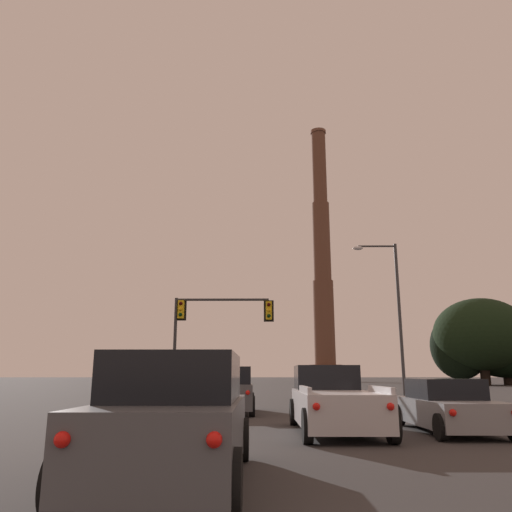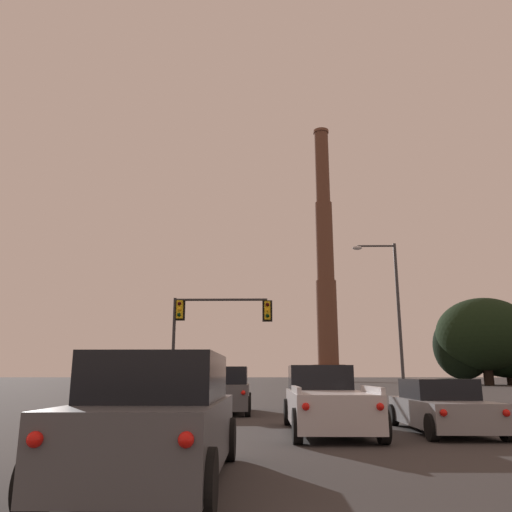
{
  "view_description": "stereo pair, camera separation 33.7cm",
  "coord_description": "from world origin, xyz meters",
  "px_view_note": "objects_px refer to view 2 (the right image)",
  "views": [
    {
      "loc": [
        -1.87,
        -1.72,
        1.54
      ],
      "look_at": [
        -2.12,
        36.44,
        10.64
      ],
      "focal_mm": 35.0,
      "sensor_mm": 36.0,
      "label": 1
    },
    {
      "loc": [
        -1.54,
        -1.71,
        1.54
      ],
      "look_at": [
        -2.12,
        36.44,
        10.64
      ],
      "focal_mm": 35.0,
      "sensor_mm": 36.0,
      "label": 2
    }
  ],
  "objects_px": {
    "sedan_right_lane_second": "(441,407)",
    "suv_left_lane_front": "(226,390)",
    "suv_left_lane_third": "(159,419)",
    "smokestack": "(326,276)",
    "pickup_truck_center_lane_second": "(326,402)",
    "street_lamp": "(392,304)",
    "traffic_light_overhead_left": "(207,322)"
  },
  "relations": [
    {
      "from": "traffic_light_overhead_left",
      "to": "smokestack",
      "type": "xyz_separation_m",
      "value": [
        17.97,
        87.07,
        19.64
      ]
    },
    {
      "from": "traffic_light_overhead_left",
      "to": "pickup_truck_center_lane_second",
      "type": "bearing_deg",
      "value": -70.74
    },
    {
      "from": "suv_left_lane_third",
      "to": "sedan_right_lane_second",
      "type": "bearing_deg",
      "value": 45.68
    },
    {
      "from": "sedan_right_lane_second",
      "to": "traffic_light_overhead_left",
      "type": "relative_size",
      "value": 0.8
    },
    {
      "from": "suv_left_lane_third",
      "to": "suv_left_lane_front",
      "type": "distance_m",
      "value": 13.68
    },
    {
      "from": "traffic_light_overhead_left",
      "to": "smokestack",
      "type": "bearing_deg",
      "value": 78.34
    },
    {
      "from": "sedan_right_lane_second",
      "to": "smokestack",
      "type": "xyz_separation_m",
      "value": [
        9.8,
        101.39,
        23.5
      ]
    },
    {
      "from": "pickup_truck_center_lane_second",
      "to": "smokestack",
      "type": "distance_m",
      "value": 104.82
    },
    {
      "from": "sedan_right_lane_second",
      "to": "suv_left_lane_front",
      "type": "relative_size",
      "value": 0.96
    },
    {
      "from": "pickup_truck_center_lane_second",
      "to": "traffic_light_overhead_left",
      "type": "bearing_deg",
      "value": 109.0
    },
    {
      "from": "pickup_truck_center_lane_second",
      "to": "street_lamp",
      "type": "bearing_deg",
      "value": 68.92
    },
    {
      "from": "sedan_right_lane_second",
      "to": "street_lamp",
      "type": "xyz_separation_m",
      "value": [
        3.17,
        16.73,
        5.19
      ]
    },
    {
      "from": "traffic_light_overhead_left",
      "to": "street_lamp",
      "type": "bearing_deg",
      "value": 11.99
    },
    {
      "from": "suv_left_lane_third",
      "to": "traffic_light_overhead_left",
      "type": "bearing_deg",
      "value": 94.51
    },
    {
      "from": "traffic_light_overhead_left",
      "to": "smokestack",
      "type": "distance_m",
      "value": 91.05
    },
    {
      "from": "traffic_light_overhead_left",
      "to": "street_lamp",
      "type": "height_order",
      "value": "street_lamp"
    },
    {
      "from": "sedan_right_lane_second",
      "to": "street_lamp",
      "type": "relative_size",
      "value": 0.48
    },
    {
      "from": "suv_left_lane_third",
      "to": "smokestack",
      "type": "bearing_deg",
      "value": 81.37
    },
    {
      "from": "suv_left_lane_third",
      "to": "street_lamp",
      "type": "xyz_separation_m",
      "value": [
        9.66,
        23.39,
        4.96
      ]
    },
    {
      "from": "suv_left_lane_third",
      "to": "suv_left_lane_front",
      "type": "xyz_separation_m",
      "value": [
        -0.01,
        13.68,
        0.0
      ]
    },
    {
      "from": "suv_left_lane_front",
      "to": "sedan_right_lane_second",
      "type": "bearing_deg",
      "value": -48.37
    },
    {
      "from": "pickup_truck_center_lane_second",
      "to": "sedan_right_lane_second",
      "type": "height_order",
      "value": "pickup_truck_center_lane_second"
    },
    {
      "from": "pickup_truck_center_lane_second",
      "to": "sedan_right_lane_second",
      "type": "distance_m",
      "value": 3.18
    },
    {
      "from": "suv_left_lane_third",
      "to": "smokestack",
      "type": "distance_m",
      "value": 111.72
    },
    {
      "from": "sedan_right_lane_second",
      "to": "street_lamp",
      "type": "height_order",
      "value": "street_lamp"
    },
    {
      "from": "suv_left_lane_third",
      "to": "sedan_right_lane_second",
      "type": "relative_size",
      "value": 1.04
    },
    {
      "from": "pickup_truck_center_lane_second",
      "to": "street_lamp",
      "type": "relative_size",
      "value": 0.56
    },
    {
      "from": "sedan_right_lane_second",
      "to": "suv_left_lane_front",
      "type": "bearing_deg",
      "value": 133.36
    },
    {
      "from": "pickup_truck_center_lane_second",
      "to": "suv_left_lane_front",
      "type": "distance_m",
      "value": 7.74
    },
    {
      "from": "sedan_right_lane_second",
      "to": "smokestack",
      "type": "relative_size",
      "value": 0.08
    },
    {
      "from": "suv_left_lane_third",
      "to": "sedan_right_lane_second",
      "type": "distance_m",
      "value": 9.3
    },
    {
      "from": "sedan_right_lane_second",
      "to": "smokestack",
      "type": "height_order",
      "value": "smokestack"
    }
  ]
}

